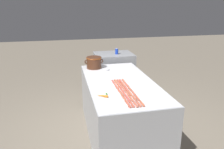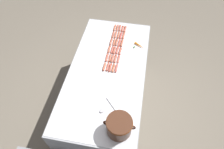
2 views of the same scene
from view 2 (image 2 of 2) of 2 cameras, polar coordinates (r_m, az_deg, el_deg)
name	(u,v)px [view 2 (image 2 of 2)]	position (r m, az deg, el deg)	size (l,w,h in m)	color
ground_plane	(108,104)	(3.41, -1.07, -8.30)	(20.00, 20.00, 0.00)	#756B5B
griddle_counter	(108,89)	(3.02, -1.20, -4.08)	(1.00, 2.03, 0.92)	#9EA0A5
hot_dog_0	(125,29)	(3.21, 3.73, 12.76)	(0.03, 0.15, 0.03)	#B55440
hot_dog_1	(124,36)	(3.10, 3.30, 10.97)	(0.03, 0.15, 0.03)	#B3583E
hot_dog_2	(122,43)	(2.98, 2.80, 8.92)	(0.03, 0.15, 0.03)	#B0593E
hot_dog_3	(120,51)	(2.86, 2.33, 6.69)	(0.03, 0.15, 0.03)	#B2533F
hot_dog_4	(118,59)	(2.76, 1.86, 4.42)	(0.03, 0.15, 0.03)	#BB5544
hot_dog_5	(116,68)	(2.65, 1.26, 1.83)	(0.03, 0.15, 0.03)	#B54F43
hot_dog_6	(122,29)	(3.22, 3.00, 12.84)	(0.03, 0.15, 0.03)	#B7533F
hot_dog_7	(121,36)	(3.10, 2.52, 10.99)	(0.03, 0.15, 0.03)	#BD4F47
hot_dog_8	(119,43)	(2.98, 2.08, 8.94)	(0.03, 0.15, 0.03)	#BB5041
hot_dog_9	(117,50)	(2.87, 1.51, 6.92)	(0.03, 0.15, 0.03)	#B95142
hot_dog_10	(115,59)	(2.76, 0.94, 4.49)	(0.04, 0.15, 0.03)	#B85A44
hot_dog_11	(113,68)	(2.65, 0.38, 1.83)	(0.03, 0.15, 0.03)	#B55E3D
hot_dog_12	(120,28)	(3.23, 2.24, 13.07)	(0.03, 0.15, 0.03)	#B15A46
hot_dog_13	(118,35)	(3.10, 1.84, 11.16)	(0.03, 0.15, 0.03)	#B55C41
hot_dog_14	(117,42)	(2.99, 1.30, 9.17)	(0.03, 0.15, 0.03)	#B65C45
hot_dog_15	(114,50)	(2.87, 0.69, 6.91)	(0.03, 0.15, 0.03)	#B95B46
hot_dog_16	(112,59)	(2.76, 0.13, 4.54)	(0.03, 0.15, 0.03)	#B45C46
hot_dog_17	(110,68)	(2.66, -0.50, 1.99)	(0.03, 0.15, 0.03)	#B9513E
hot_dog_18	(117,28)	(3.23, 1.54, 13.13)	(0.03, 0.15, 0.03)	#B75B44
hot_dog_19	(116,35)	(3.11, 1.01, 11.22)	(0.03, 0.15, 0.03)	#B15A40
hot_dog_20	(114,42)	(2.99, 0.55, 9.18)	(0.03, 0.15, 0.03)	#BA5D40
hot_dog_21	(112,50)	(2.88, 0.02, 7.07)	(0.03, 0.15, 0.03)	#BA5344
hot_dog_22	(110,58)	(2.77, -0.65, 4.72)	(0.03, 0.15, 0.03)	#B25C44
hot_dog_23	(107,67)	(2.67, -1.30, 2.22)	(0.03, 0.15, 0.03)	#BE5644
hot_dog_24	(115,28)	(3.23, 0.79, 13.17)	(0.03, 0.15, 0.03)	#B95B3D
hot_dog_25	(113,35)	(3.11, 0.29, 11.26)	(0.03, 0.15, 0.03)	#B3543D
hot_dog_26	(111,42)	(2.99, -0.29, 9.27)	(0.03, 0.15, 0.03)	#B35944
hot_dog_27	(109,49)	(2.88, -0.86, 7.14)	(0.03, 0.15, 0.03)	#B15A40
hot_dog_28	(107,58)	(2.77, -1.48, 4.83)	(0.03, 0.15, 0.03)	#BC5540
hot_dog_29	(104,67)	(2.67, -2.22, 2.23)	(0.03, 0.15, 0.03)	#BC5D41
bean_pot	(119,125)	(2.12, 2.05, -14.28)	(0.34, 0.28, 0.21)	#472616
serving_spoon	(105,109)	(2.33, -1.94, -9.67)	(0.21, 0.23, 0.02)	#B7B7BC
carrot	(139,45)	(2.96, 7.75, 8.19)	(0.16, 0.12, 0.03)	orange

